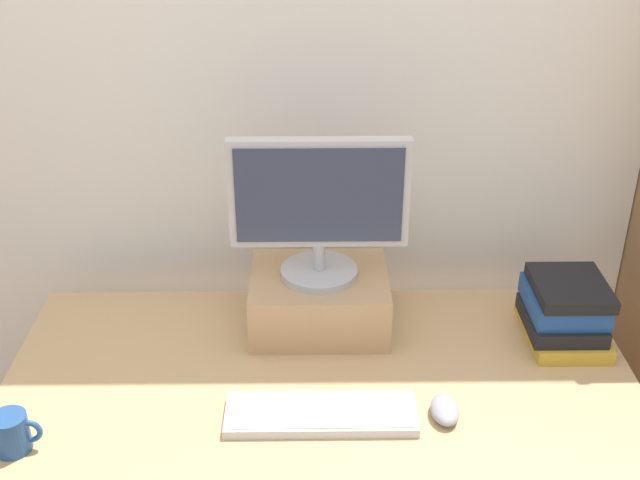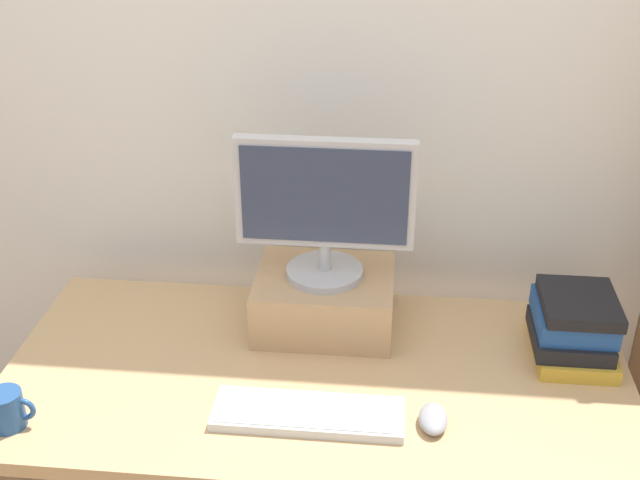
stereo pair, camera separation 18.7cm
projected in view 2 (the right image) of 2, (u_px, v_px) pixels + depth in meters
The scene contains 8 objects.
back_wall at pixel (336, 83), 2.14m from camera, with size 7.00×0.08×2.60m.
desk at pixel (316, 395), 1.97m from camera, with size 1.51×0.75×0.74m.
riser_box at pixel (325, 299), 2.09m from camera, with size 0.35×0.29×0.15m.
computer_monitor at pixel (325, 205), 1.97m from camera, with size 0.44×0.20×0.37m.
keyboard at pixel (306, 414), 1.78m from camera, with size 0.43×0.14×0.02m.
computer_mouse at pixel (433, 419), 1.76m from camera, with size 0.06×0.10×0.04m.
book_stack at pixel (573, 327), 1.97m from camera, with size 0.20×0.26×0.17m.
coffee_mug at pixel (7, 409), 1.75m from camera, with size 0.11×0.08×0.09m.
Camera 2 is at (0.17, -1.56, 1.93)m, focal length 45.00 mm.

